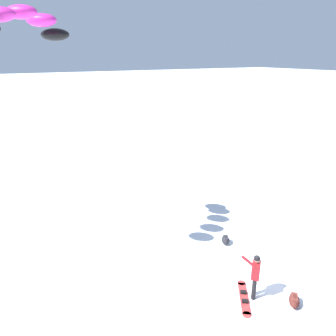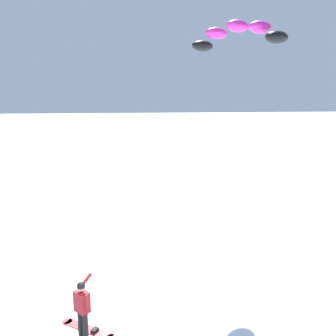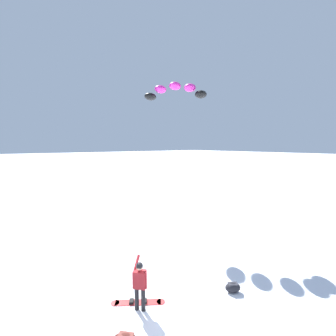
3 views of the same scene
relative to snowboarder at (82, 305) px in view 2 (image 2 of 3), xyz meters
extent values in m
cylinder|color=black|center=(0.08, 0.08, -0.58)|extent=(0.14, 0.14, 0.78)
cylinder|color=black|center=(-0.09, -0.07, -0.58)|extent=(0.14, 0.14, 0.78)
cube|color=maroon|center=(0.00, 0.01, 0.08)|extent=(0.47, 0.46, 0.55)
sphere|color=tan|center=(0.00, 0.01, 0.50)|extent=(0.21, 0.21, 0.21)
sphere|color=black|center=(0.00, 0.01, 0.53)|extent=(0.22, 0.22, 0.22)
cylinder|color=maroon|center=(0.29, -0.05, 0.47)|extent=(0.40, 0.44, 0.39)
cylinder|color=maroon|center=(-0.17, -0.11, 0.08)|extent=(0.09, 0.09, 0.55)
cube|color=#B23333|center=(0.31, -0.10, -0.96)|extent=(1.13, 1.42, 0.02)
cylinder|color=#B23333|center=(0.76, 0.53, -0.96)|extent=(0.29, 0.29, 0.02)
cube|color=black|center=(0.44, 0.08, -0.91)|extent=(0.24, 0.23, 0.08)
cube|color=black|center=(0.18, -0.28, -0.91)|extent=(0.24, 0.23, 0.08)
ellipsoid|color=black|center=(4.09, -6.94, 7.47)|extent=(1.30, 1.34, 0.44)
ellipsoid|color=#CC2699|center=(4.60, -6.49, 7.90)|extent=(1.30, 1.34, 0.44)
ellipsoid|color=#CC2699|center=(5.32, -5.87, 8.06)|extent=(1.30, 1.34, 0.44)
ellipsoid|color=#CC2699|center=(6.04, -5.25, 7.90)|extent=(1.30, 1.34, 0.44)
ellipsoid|color=black|center=(6.56, -4.80, 7.47)|extent=(1.30, 1.34, 0.44)
camera|label=1|loc=(7.14, 6.52, 6.79)|focal=35.61mm
camera|label=2|loc=(-8.42, -0.91, 5.27)|focal=37.10mm
camera|label=3|loc=(-5.68, 3.30, 4.34)|focal=23.25mm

